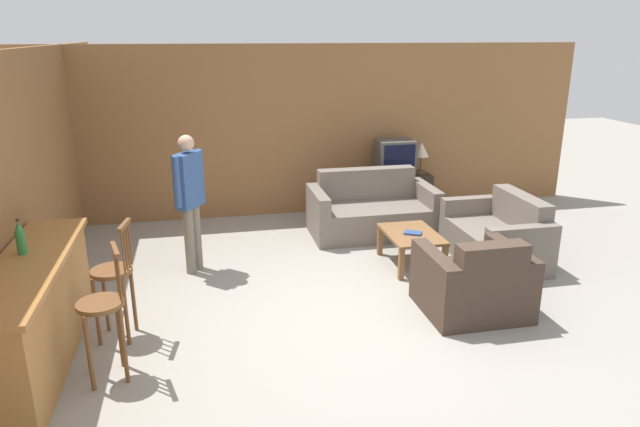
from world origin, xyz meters
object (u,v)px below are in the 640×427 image
object	(u,v)px
bottle	(20,238)
person_by_window	(190,196)
bar_chair_near	(103,313)
table_lamp	(421,151)
tv_unit	(393,194)
book_on_table	(413,233)
coffee_table	(411,238)
loveseat_right	(498,237)
armchair_near	(474,284)
bar_chair_mid	(114,280)
couch_far	(371,212)
tv	(395,158)

from	to	relation	value
bottle	person_by_window	bearing A→B (deg)	48.96
bar_chair_near	table_lamp	xyz separation A→B (m)	(4.24, 3.87, 0.39)
tv_unit	book_on_table	size ratio (longest dim) A/B	4.67
coffee_table	book_on_table	size ratio (longest dim) A/B	3.62
loveseat_right	book_on_table	size ratio (longest dim) A/B	5.67
table_lamp	armchair_near	bearing A→B (deg)	-102.42
bottle	bar_chair_mid	bearing A→B (deg)	9.59
couch_far	bottle	distance (m)	4.65
bar_chair_mid	loveseat_right	xyz separation A→B (m)	(4.43, 1.03, -0.29)
bar_chair_mid	armchair_near	xyz separation A→B (m)	(3.49, -0.22, -0.28)
loveseat_right	book_on_table	xyz separation A→B (m)	(-1.12, 0.03, 0.13)
loveseat_right	tv	xyz separation A→B (m)	(-0.62, 2.17, 0.59)
person_by_window	coffee_table	bearing A→B (deg)	-8.07
person_by_window	tv_unit	bearing A→B (deg)	29.05
coffee_table	tv	world-z (taller)	tv
armchair_near	bottle	distance (m)	4.25
book_on_table	person_by_window	xyz separation A→B (m)	(-2.61, 0.41, 0.51)
bar_chair_near	loveseat_right	xyz separation A→B (m)	(4.43, 1.69, -0.29)
loveseat_right	tv	size ratio (longest dim) A/B	2.46
bar_chair_near	coffee_table	distance (m)	3.76
tv	book_on_table	distance (m)	2.24
tv_unit	bottle	size ratio (longest dim) A/B	3.69
couch_far	book_on_table	size ratio (longest dim) A/B	7.12
coffee_table	bottle	xyz separation A→B (m)	(-4.00, -1.22, 0.74)
couch_far	table_lamp	size ratio (longest dim) A/B	3.51
bar_chair_near	bar_chair_mid	size ratio (longest dim) A/B	1.00
bar_chair_near	tv_unit	xyz separation A→B (m)	(3.80, 3.87, -0.28)
coffee_table	couch_far	bearing A→B (deg)	95.87
armchair_near	bottle	world-z (taller)	bottle
tv_unit	person_by_window	xyz separation A→B (m)	(-3.11, -1.73, 0.63)
bar_chair_near	person_by_window	bearing A→B (deg)	72.01
bar_chair_near	bar_chair_mid	xyz separation A→B (m)	(0.00, 0.67, 0.00)
bar_chair_mid	tv_unit	size ratio (longest dim) A/B	0.99
tv_unit	table_lamp	size ratio (longest dim) A/B	2.31
couch_far	bottle	bearing A→B (deg)	-147.52
coffee_table	table_lamp	size ratio (longest dim) A/B	1.79
bar_chair_mid	loveseat_right	bearing A→B (deg)	13.04
bottle	person_by_window	world-z (taller)	person_by_window
bottle	book_on_table	bearing A→B (deg)	16.38
coffee_table	table_lamp	world-z (taller)	table_lamp
coffee_table	bottle	bearing A→B (deg)	-163.04
loveseat_right	bar_chair_near	bearing A→B (deg)	-159.06
couch_far	person_by_window	distance (m)	2.71
tv	bottle	xyz separation A→B (m)	(-4.49, -3.31, 0.20)
couch_far	person_by_window	bearing A→B (deg)	-160.63
table_lamp	person_by_window	world-z (taller)	person_by_window
coffee_table	bottle	distance (m)	4.24
coffee_table	bottle	world-z (taller)	bottle
loveseat_right	coffee_table	bearing A→B (deg)	176.03
coffee_table	table_lamp	xyz separation A→B (m)	(0.93, 2.10, 0.63)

